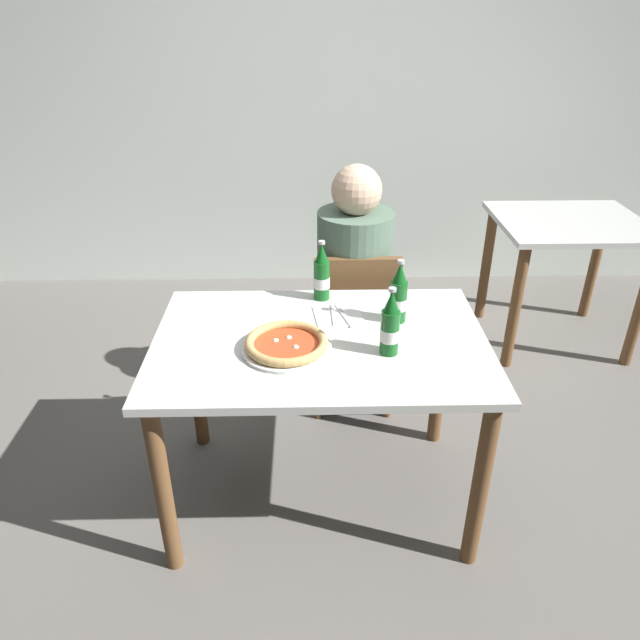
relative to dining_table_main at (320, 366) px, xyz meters
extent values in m
plane|color=slate|center=(0.00, 0.00, -0.64)|extent=(8.00, 8.00, 0.00)
cube|color=silver|center=(0.00, 2.20, 0.66)|extent=(7.00, 0.10, 2.60)
cube|color=silver|center=(0.00, 0.00, 0.10)|extent=(1.20, 0.80, 0.03)
cylinder|color=brown|center=(-0.54, -0.34, -0.28)|extent=(0.06, 0.06, 0.72)
cylinder|color=brown|center=(0.54, -0.34, -0.28)|extent=(0.06, 0.06, 0.72)
cylinder|color=brown|center=(-0.54, 0.34, -0.28)|extent=(0.06, 0.06, 0.72)
cylinder|color=brown|center=(0.54, 0.34, -0.28)|extent=(0.06, 0.06, 0.72)
cube|color=brown|center=(0.17, 0.68, -0.21)|extent=(0.41, 0.41, 0.04)
cube|color=brown|center=(0.17, 0.50, 0.01)|extent=(0.38, 0.04, 0.40)
cylinder|color=brown|center=(0.34, 0.85, -0.43)|extent=(0.04, 0.04, 0.41)
cylinder|color=brown|center=(0.00, 0.85, -0.43)|extent=(0.04, 0.04, 0.41)
cylinder|color=brown|center=(0.34, 0.51, -0.43)|extent=(0.04, 0.04, 0.41)
cylinder|color=brown|center=(0.00, 0.51, -0.43)|extent=(0.04, 0.04, 0.41)
cube|color=#2D3342|center=(0.17, 0.66, -0.41)|extent=(0.32, 0.28, 0.45)
cylinder|color=slate|center=(0.17, 0.66, 0.09)|extent=(0.34, 0.34, 0.55)
sphere|color=beige|center=(0.17, 0.66, 0.46)|extent=(0.22, 0.22, 0.22)
cube|color=silver|center=(1.41, 1.25, 0.10)|extent=(0.80, 0.70, 0.03)
cylinder|color=brown|center=(1.07, 0.96, -0.28)|extent=(0.06, 0.06, 0.72)
cylinder|color=brown|center=(1.07, 1.54, -0.28)|extent=(0.06, 0.06, 0.72)
cylinder|color=brown|center=(1.75, 1.54, -0.28)|extent=(0.06, 0.06, 0.72)
cylinder|color=white|center=(-0.12, -0.07, 0.12)|extent=(0.31, 0.31, 0.01)
cylinder|color=#CC4723|center=(-0.12, -0.07, 0.13)|extent=(0.23, 0.23, 0.01)
torus|color=tan|center=(-0.12, -0.07, 0.14)|extent=(0.29, 0.29, 0.03)
sphere|color=silver|center=(-0.16, -0.04, 0.13)|extent=(0.02, 0.02, 0.02)
sphere|color=silver|center=(-0.09, -0.09, 0.13)|extent=(0.02, 0.02, 0.02)
sphere|color=silver|center=(-0.11, -0.03, 0.13)|extent=(0.02, 0.02, 0.02)
cylinder|color=#14591E|center=(0.01, 0.33, 0.19)|extent=(0.06, 0.06, 0.16)
cone|color=#14591E|center=(0.01, 0.33, 0.31)|extent=(0.05, 0.05, 0.07)
cylinder|color=#B7B7BC|center=(0.01, 0.33, 0.36)|extent=(0.03, 0.03, 0.01)
cylinder|color=white|center=(0.01, 0.33, 0.19)|extent=(0.07, 0.07, 0.04)
cylinder|color=#14591E|center=(0.23, -0.10, 0.19)|extent=(0.06, 0.06, 0.16)
cone|color=#14591E|center=(0.23, -0.10, 0.31)|extent=(0.05, 0.05, 0.07)
cylinder|color=#B7B7BC|center=(0.23, -0.10, 0.36)|extent=(0.03, 0.03, 0.01)
cylinder|color=white|center=(0.23, -0.10, 0.19)|extent=(0.07, 0.07, 0.04)
cylinder|color=#14591E|center=(0.29, 0.13, 0.19)|extent=(0.06, 0.06, 0.16)
cone|color=#14591E|center=(0.29, 0.13, 0.31)|extent=(0.05, 0.05, 0.07)
cylinder|color=#B7B7BC|center=(0.29, 0.13, 0.36)|extent=(0.03, 0.03, 0.01)
cylinder|color=white|center=(0.29, 0.13, 0.19)|extent=(0.07, 0.07, 0.04)
cube|color=white|center=(0.07, 0.17, 0.12)|extent=(0.20, 0.20, 0.00)
cube|color=silver|center=(0.09, 0.17, 0.12)|extent=(0.06, 0.19, 0.00)
cube|color=silver|center=(0.05, 0.17, 0.12)|extent=(0.02, 0.17, 0.00)
camera|label=1|loc=(-0.04, -1.83, 1.20)|focal=33.23mm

